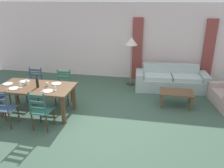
# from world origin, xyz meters

# --- Properties ---
(ground_plane) EXTENTS (9.60, 9.60, 0.02)m
(ground_plane) POSITION_xyz_m (0.00, 0.00, -0.01)
(ground_plane) COLOR #3C5745
(wall_far) EXTENTS (9.60, 0.16, 2.70)m
(wall_far) POSITION_xyz_m (0.00, 3.30, 1.35)
(wall_far) COLOR silver
(wall_far) RESTS_ON ground_plane
(curtain_panel_left) EXTENTS (0.35, 0.08, 2.20)m
(curtain_panel_left) POSITION_xyz_m (0.84, 3.16, 1.10)
(curtain_panel_left) COLOR brown
(curtain_panel_left) RESTS_ON ground_plane
(curtain_panel_right) EXTENTS (0.35, 0.08, 2.20)m
(curtain_panel_right) POSITION_xyz_m (3.24, 3.16, 1.10)
(curtain_panel_right) COLOR brown
(curtain_panel_right) RESTS_ON ground_plane
(dining_table) EXTENTS (1.90, 0.96, 0.75)m
(dining_table) POSITION_xyz_m (-1.45, 0.03, 0.66)
(dining_table) COLOR brown
(dining_table) RESTS_ON ground_plane
(dining_chair_near_left) EXTENTS (0.43, 0.41, 0.96)m
(dining_chair_near_left) POSITION_xyz_m (-1.87, -0.72, 0.48)
(dining_chair_near_left) COLOR #304660
(dining_chair_near_left) RESTS_ON ground_plane
(dining_chair_near_right) EXTENTS (0.44, 0.42, 0.96)m
(dining_chair_near_right) POSITION_xyz_m (-0.98, -0.68, 0.48)
(dining_chair_near_right) COLOR #25564D
(dining_chair_near_right) RESTS_ON ground_plane
(dining_chair_far_left) EXTENTS (0.42, 0.40, 0.96)m
(dining_chair_far_left) POSITION_xyz_m (-1.91, 0.79, 0.48)
(dining_chair_far_left) COLOR #2D4657
(dining_chair_far_left) RESTS_ON ground_plane
(dining_chair_far_right) EXTENTS (0.44, 0.42, 0.96)m
(dining_chair_far_right) POSITION_xyz_m (-1.02, 0.75, 0.48)
(dining_chair_far_right) COLOR #225D49
(dining_chair_far_right) RESTS_ON ground_plane
(dinner_plate_near_left) EXTENTS (0.24, 0.24, 0.02)m
(dinner_plate_near_left) POSITION_xyz_m (-1.90, -0.22, 0.76)
(dinner_plate_near_left) COLOR white
(dinner_plate_near_left) RESTS_ON dining_table
(fork_near_left) EXTENTS (0.03, 0.17, 0.01)m
(fork_near_left) POSITION_xyz_m (-2.05, -0.22, 0.75)
(fork_near_left) COLOR silver
(fork_near_left) RESTS_ON dining_table
(dinner_plate_near_right) EXTENTS (0.24, 0.24, 0.02)m
(dinner_plate_near_right) POSITION_xyz_m (-1.00, -0.22, 0.76)
(dinner_plate_near_right) COLOR white
(dinner_plate_near_right) RESTS_ON dining_table
(fork_near_right) EXTENTS (0.03, 0.17, 0.01)m
(fork_near_right) POSITION_xyz_m (-1.15, -0.22, 0.75)
(fork_near_right) COLOR silver
(fork_near_right) RESTS_ON dining_table
(dinner_plate_far_left) EXTENTS (0.24, 0.24, 0.02)m
(dinner_plate_far_left) POSITION_xyz_m (-1.90, 0.28, 0.76)
(dinner_plate_far_left) COLOR white
(dinner_plate_far_left) RESTS_ON dining_table
(fork_far_left) EXTENTS (0.02, 0.17, 0.01)m
(fork_far_left) POSITION_xyz_m (-2.05, 0.28, 0.75)
(fork_far_left) COLOR silver
(fork_far_left) RESTS_ON dining_table
(dinner_plate_far_right) EXTENTS (0.24, 0.24, 0.02)m
(dinner_plate_far_right) POSITION_xyz_m (-1.00, 0.28, 0.76)
(dinner_plate_far_right) COLOR white
(dinner_plate_far_right) RESTS_ON dining_table
(fork_far_right) EXTENTS (0.02, 0.17, 0.01)m
(fork_far_right) POSITION_xyz_m (-1.15, 0.28, 0.75)
(fork_far_right) COLOR silver
(fork_far_right) RESTS_ON dining_table
(dinner_plate_head_west) EXTENTS (0.24, 0.24, 0.02)m
(dinner_plate_head_west) POSITION_xyz_m (-2.23, 0.03, 0.76)
(dinner_plate_head_west) COLOR white
(dinner_plate_head_west) RESTS_ON dining_table
(fork_head_west) EXTENTS (0.03, 0.17, 0.01)m
(fork_head_west) POSITION_xyz_m (-2.38, 0.03, 0.75)
(fork_head_west) COLOR silver
(fork_head_west) RESTS_ON dining_table
(wine_bottle) EXTENTS (0.07, 0.07, 0.32)m
(wine_bottle) POSITION_xyz_m (-1.37, -0.01, 0.87)
(wine_bottle) COLOR black
(wine_bottle) RESTS_ON dining_table
(wine_glass_near_left) EXTENTS (0.06, 0.06, 0.16)m
(wine_glass_near_left) POSITION_xyz_m (-1.77, -0.12, 0.86)
(wine_glass_near_left) COLOR white
(wine_glass_near_left) RESTS_ON dining_table
(wine_glass_near_right) EXTENTS (0.06, 0.06, 0.16)m
(wine_glass_near_right) POSITION_xyz_m (-0.86, -0.11, 0.86)
(wine_glass_near_right) COLOR white
(wine_glass_near_right) RESTS_ON dining_table
(wine_glass_far_left) EXTENTS (0.06, 0.06, 0.16)m
(wine_glass_far_left) POSITION_xyz_m (-1.76, 0.18, 0.86)
(wine_glass_far_left) COLOR white
(wine_glass_far_left) RESTS_ON dining_table
(coffee_cup_primary) EXTENTS (0.07, 0.07, 0.09)m
(coffee_cup_primary) POSITION_xyz_m (-1.18, 0.13, 0.80)
(coffee_cup_primary) COLOR beige
(coffee_cup_primary) RESTS_ON dining_table
(coffee_cup_secondary) EXTENTS (0.07, 0.07, 0.09)m
(coffee_cup_secondary) POSITION_xyz_m (-1.75, 0.13, 0.80)
(coffee_cup_secondary) COLOR beige
(coffee_cup_secondary) RESTS_ON dining_table
(couch) EXTENTS (2.34, 0.98, 0.80)m
(couch) POSITION_xyz_m (2.03, 2.35, 0.29)
(couch) COLOR #A5B4AC
(couch) RESTS_ON ground_plane
(coffee_table) EXTENTS (0.90, 0.56, 0.42)m
(coffee_table) POSITION_xyz_m (2.12, 1.14, 0.36)
(coffee_table) COLOR brown
(coffee_table) RESTS_ON ground_plane
(standing_lamp) EXTENTS (0.40, 0.40, 1.64)m
(standing_lamp) POSITION_xyz_m (0.69, 2.54, 1.41)
(standing_lamp) COLOR #332D28
(standing_lamp) RESTS_ON ground_plane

